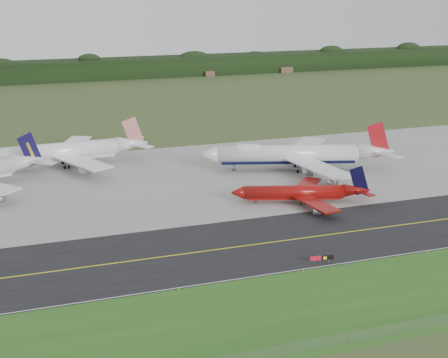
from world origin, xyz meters
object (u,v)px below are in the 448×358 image
(jet_ba_747, at_px, (295,154))
(taxiway_sign, at_px, (322,258))
(jet_red_737, at_px, (302,193))
(jet_star_tail, at_px, (64,152))

(jet_ba_747, distance_m, taxiway_sign, 70.83)
(jet_ba_747, bearing_deg, taxiway_sign, -109.46)
(jet_red_737, relative_size, jet_star_tail, 0.67)
(jet_ba_747, height_order, taxiway_sign, jet_ba_747)
(jet_red_737, bearing_deg, jet_star_tail, 136.27)
(jet_star_tail, distance_m, taxiway_sign, 105.60)
(jet_ba_747, bearing_deg, jet_star_tail, 158.54)
(jet_red_737, xyz_separation_m, taxiway_sign, (-12.49, -37.42, -1.65))
(jet_ba_747, relative_size, jet_star_tail, 1.09)
(jet_ba_747, xyz_separation_m, taxiway_sign, (-23.56, -66.67, -4.18))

